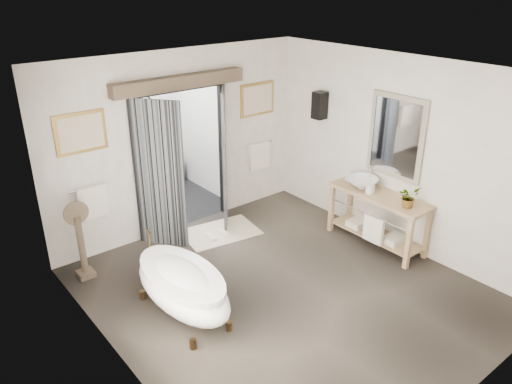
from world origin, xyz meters
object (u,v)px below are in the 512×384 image
Objects in this scene: clawfoot_tub at (182,286)px; vanity at (377,215)px; rug at (221,232)px; basin at (362,183)px.

vanity is at bearing -6.77° from clawfoot_tub.
rug is at bearing 132.22° from vanity.
basin is (1.65, -1.50, 0.93)m from rug.
vanity is at bearing -47.78° from rug.
basin reaches higher than rug.
vanity reaches higher than rug.
basin reaches higher than clawfoot_tub.
clawfoot_tub is at bearing 173.23° from vanity.
rug is 2.41m from basin.
clawfoot_tub is 3.27m from vanity.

